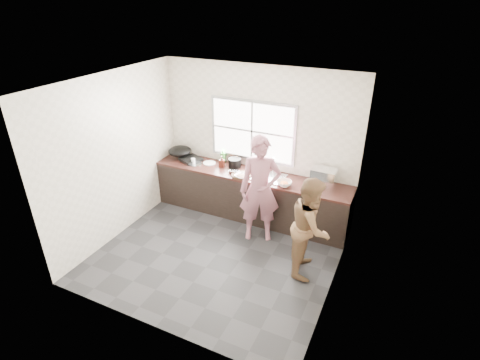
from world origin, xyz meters
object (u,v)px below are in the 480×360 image
at_px(dish_rack, 324,177).
at_px(person_side, 311,226).
at_px(plate_food, 209,163).
at_px(wok, 180,151).
at_px(bottle_brown_short, 237,161).
at_px(pot_lid_left, 195,164).
at_px(black_pot, 235,163).
at_px(bottle_brown_tall, 222,162).
at_px(bowl_held, 284,185).
at_px(glass_jar, 193,161).
at_px(bowl_crabs, 284,184).
at_px(bottle_green, 223,156).
at_px(pot_lid_right, 209,163).
at_px(cutting_board, 242,175).
at_px(bowl_mince, 242,176).
at_px(woman, 260,193).
at_px(burner, 191,159).

bearing_deg(dish_rack, person_side, -82.58).
distance_m(plate_food, wok, 0.66).
height_order(bottle_brown_short, pot_lid_left, bottle_brown_short).
xyz_separation_m(black_pot, bottle_brown_short, (0.01, 0.10, -0.00)).
relative_size(plate_food, bottle_brown_tall, 1.23).
relative_size(person_side, bowl_held, 7.43).
bearing_deg(glass_jar, bowl_crabs, -2.90).
xyz_separation_m(bottle_green, pot_lid_left, (-0.43, -0.30, -0.13)).
bearing_deg(bowl_crabs, pot_lid_left, 176.96).
bearing_deg(pot_lid_left, dish_rack, 4.16).
bearing_deg(pot_lid_right, glass_jar, -150.64).
relative_size(cutting_board, pot_lid_left, 1.42).
bearing_deg(bowl_held, bottle_brown_short, 157.58).
xyz_separation_m(bowl_mince, glass_jar, (-1.06, 0.14, 0.02)).
relative_size(wok, dish_rack, 1.09).
bearing_deg(bowl_mince, dish_rack, 13.20).
height_order(plate_food, pot_lid_right, plate_food).
bearing_deg(bottle_brown_tall, cutting_board, -22.77).
xyz_separation_m(bowl_crabs, glass_jar, (-1.82, 0.09, 0.02)).
bearing_deg(person_side, dish_rack, -2.36).
distance_m(glass_jar, wok, 0.41).
distance_m(black_pot, dish_rack, 1.65).
distance_m(person_side, cutting_board, 1.72).
relative_size(person_side, bottle_brown_tall, 7.94).
distance_m(woman, pot_lid_left, 1.58).
relative_size(bowl_crabs, bottle_green, 0.76).
bearing_deg(bottle_green, burner, -161.88).
height_order(woman, bowl_mince, woman).
bearing_deg(cutting_board, black_pot, 133.52).
relative_size(cutting_board, pot_lid_right, 1.45).
distance_m(plate_food, burner, 0.39).
bearing_deg(person_side, plate_food, 56.39).
bearing_deg(dish_rack, bottle_green, 177.92).
distance_m(cutting_board, black_pot, 0.40).
bearing_deg(pot_lid_right, bowl_mince, -19.44).
bearing_deg(pot_lid_left, black_pot, 15.39).
distance_m(cutting_board, wok, 1.43).
distance_m(bottle_brown_tall, wok, 0.92).
distance_m(bottle_green, dish_rack, 1.94).
height_order(dish_rack, pot_lid_left, dish_rack).
height_order(bottle_green, pot_lid_left, bottle_green).
distance_m(black_pot, bottle_green, 0.31).
distance_m(person_side, wok, 3.10).
height_order(bottle_green, bottle_brown_tall, bottle_green).
bearing_deg(bottle_brown_short, cutting_board, -55.64).
bearing_deg(bottle_brown_short, person_side, -35.25).
xyz_separation_m(person_side, glass_jar, (-2.52, 0.94, 0.16)).
xyz_separation_m(woman, dish_rack, (0.86, 0.66, 0.17)).
bearing_deg(woman, dish_rack, 14.81).
distance_m(bottle_green, pot_lid_left, 0.54).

